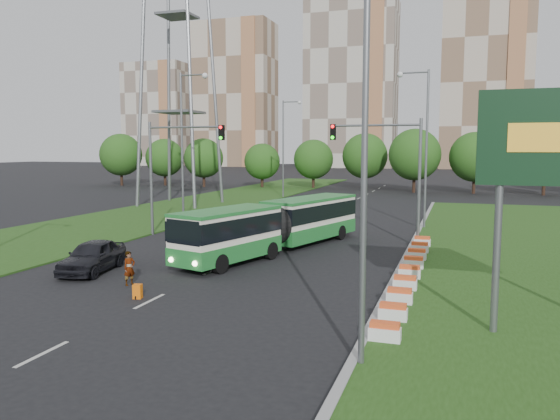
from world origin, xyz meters
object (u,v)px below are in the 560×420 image
(articulated_bus, at_px, (274,225))
(pedestrian, at_px, (129,268))
(traffic_mast_median, at_px, (393,161))
(shopping_trolley, at_px, (138,291))
(car_left_near, at_px, (92,256))
(car_left_far, at_px, (207,222))
(traffic_mast_left, at_px, (171,160))

(articulated_bus, relative_size, pedestrian, 10.07)
(traffic_mast_median, bearing_deg, articulated_bus, -147.52)
(articulated_bus, height_order, shopping_trolley, articulated_bus)
(car_left_near, distance_m, car_left_far, 13.71)
(car_left_near, xyz_separation_m, car_left_far, (-0.31, 13.70, -0.07))
(traffic_mast_left, distance_m, articulated_bus, 9.95)
(traffic_mast_left, relative_size, articulated_bus, 0.51)
(traffic_mast_median, distance_m, traffic_mast_left, 15.19)
(pedestrian, bearing_deg, articulated_bus, 4.67)
(car_left_far, bearing_deg, shopping_trolley, -69.70)
(car_left_near, bearing_deg, car_left_far, 81.28)
(traffic_mast_median, height_order, articulated_bus, traffic_mast_median)
(traffic_mast_median, xyz_separation_m, car_left_far, (-13.64, 1.44, -4.62))
(articulated_bus, bearing_deg, car_left_near, -113.31)
(car_left_near, bearing_deg, shopping_trolley, -46.00)
(car_left_near, bearing_deg, pedestrian, -37.62)
(articulated_bus, xyz_separation_m, car_left_near, (-6.82, -8.11, -0.78))
(traffic_mast_left, bearing_deg, pedestrian, -68.51)
(traffic_mast_left, height_order, articulated_bus, traffic_mast_left)
(articulated_bus, distance_m, car_left_near, 10.63)
(traffic_mast_left, bearing_deg, car_left_far, 58.20)
(traffic_mast_median, bearing_deg, car_left_near, -137.41)
(pedestrian, bearing_deg, shopping_trolley, -114.49)
(pedestrian, relative_size, shopping_trolley, 2.62)
(car_left_far, bearing_deg, pedestrian, -73.29)
(articulated_bus, relative_size, car_left_near, 3.33)
(articulated_bus, height_order, car_left_far, articulated_bus)
(car_left_near, bearing_deg, traffic_mast_left, 89.20)
(traffic_mast_median, xyz_separation_m, shopping_trolley, (-8.47, -15.79, -5.06))
(car_left_far, relative_size, shopping_trolley, 7.44)
(shopping_trolley, bearing_deg, car_left_near, 130.74)
(traffic_mast_median, height_order, traffic_mast_left, same)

